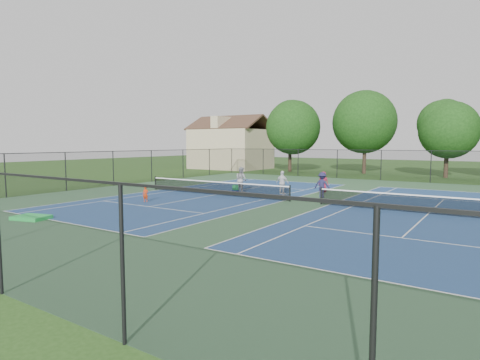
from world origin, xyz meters
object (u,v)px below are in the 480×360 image
Objects in this scene: instructor at (241,180)px; bystander_c at (323,182)px; child_player at (146,194)px; tree_back_c at (448,126)px; ball_hopper at (235,188)px; clapboard_house at (231,147)px; tree_back_a at (290,125)px; bystander_a at (282,183)px; tree_back_b at (365,119)px; ball_crate at (235,192)px; bystander_b at (322,185)px.

instructor is 6.20m from bystander_c.
bystander_c is (7.46, 10.93, 0.29)m from child_player.
ball_hopper is (-11.10, -23.72, -5.01)m from tree_back_c.
clapboard_house is 29.20m from bystander_c.
tree_back_c is (18.00, 1.00, -0.56)m from tree_back_a.
child_player is at bearing -81.41° from tree_back_a.
tree_back_a is 5.34× the size of bystander_a.
tree_back_a is 4.71× the size of instructor.
tree_back_b is 26.51× the size of ball_crate.
bystander_c is at bearing -119.67° from bystander_a.
tree_back_c is at bearing -114.29° from bystander_c.
tree_back_b is 1.19× the size of tree_back_c.
tree_back_a is at bearing -58.75° from bystander_b.
clapboard_house is at bearing 91.88° from child_player.
bystander_c is 4.10× the size of ball_hopper.
bystander_b is (22.92, -22.07, -2.22)m from clapboard_house.
tree_back_b is 32.07m from child_player.
instructor is at bearing -95.32° from tree_back_b.
ball_hopper is at bearing 0.00° from ball_crate.
child_player is (14.40, -30.14, -2.60)m from clapboard_house.
clapboard_house is 29.24m from ball_hopper.
tree_back_a is 24.39m from ball_hopper.
child_player is 7.76m from instructor.
tree_back_c is 33.44m from child_player.
child_player is (4.40, -29.14, -5.54)m from tree_back_a.
ball_crate is (6.90, -22.72, -5.90)m from tree_back_a.
child_player is at bearing 89.78° from instructor.
tree_back_a is 0.85× the size of clapboard_house.
bystander_b is at bearing -102.96° from tree_back_c.
bystander_a is (5.49, 8.07, 0.36)m from child_player.
bystander_b is at bearing 15.31° from ball_crate.
clapboard_house reaches higher than bystander_b.
child_player is at bearing -64.46° from clapboard_house.
clapboard_house reaches higher than ball_hopper.
tree_back_a is 29.99m from child_player.
bystander_b is (-5.08, -22.07, -4.61)m from tree_back_c.
ball_crate is 0.33m from ball_hopper.
clapboard_house is 28.37m from instructor.
bystander_c is at bearing -69.88° from bystander_b.
ball_crate is at bearing -94.86° from tree_back_b.
instructor reaches higher than ball_hopper.
tree_back_b is at bearing -80.63° from bystander_b.
tree_back_b reaches higher than child_player.
tree_back_a is 1.09× the size of tree_back_c.
instructor is (2.38, 7.37, 0.48)m from child_player.
tree_back_c is at bearing -103.23° from bystander_b.
ball_hopper is (-6.03, -1.65, -0.40)m from bystander_b.
bystander_b is at bearing 15.31° from ball_hopper.
child_player is at bearing -98.40° from tree_back_b.
tree_back_a is 23.81× the size of ball_hopper.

